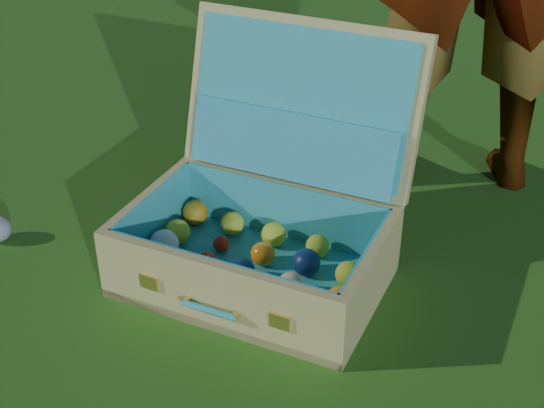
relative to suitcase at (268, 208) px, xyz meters
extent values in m
plane|color=#215114|center=(-0.02, -0.24, -0.17)|extent=(60.00, 60.00, 0.00)
cube|color=tan|center=(0.01, -0.09, -0.16)|extent=(0.69, 0.50, 0.02)
cube|color=tan|center=(0.04, -0.29, -0.08)|extent=(0.63, 0.11, 0.19)
cube|color=tan|center=(-0.01, 0.11, -0.08)|extent=(0.63, 0.11, 0.19)
cube|color=tan|center=(-0.29, -0.13, -0.08)|extent=(0.07, 0.38, 0.19)
cube|color=tan|center=(0.32, -0.05, -0.08)|extent=(0.07, 0.38, 0.19)
cube|color=teal|center=(0.01, -0.09, -0.14)|extent=(0.63, 0.45, 0.01)
cube|color=teal|center=(0.04, -0.27, -0.06)|extent=(0.58, 0.09, 0.17)
cube|color=teal|center=(-0.01, 0.09, -0.06)|extent=(0.58, 0.09, 0.17)
cube|color=teal|center=(-0.27, -0.13, -0.06)|extent=(0.06, 0.37, 0.17)
cube|color=teal|center=(0.30, -0.05, -0.06)|extent=(0.06, 0.37, 0.17)
cube|color=tan|center=(-0.02, 0.20, 0.22)|extent=(0.65, 0.25, 0.41)
cube|color=teal|center=(-0.02, 0.18, 0.22)|extent=(0.60, 0.20, 0.36)
cube|color=teal|center=(-0.02, 0.13, 0.11)|extent=(0.57, 0.15, 0.18)
cube|color=#F2C659|center=(-0.12, -0.33, -0.08)|extent=(0.05, 0.01, 0.04)
cube|color=#F2C659|center=(0.21, -0.28, -0.08)|extent=(0.05, 0.01, 0.04)
cylinder|color=teal|center=(0.05, -0.32, -0.09)|extent=(0.14, 0.03, 0.01)
cube|color=#F2C659|center=(-0.02, -0.32, -0.09)|extent=(0.02, 0.02, 0.01)
cube|color=#F2C659|center=(0.11, -0.30, -0.09)|extent=(0.02, 0.02, 0.01)
sphere|color=white|center=(-0.20, -0.26, -0.10)|extent=(0.09, 0.09, 0.09)
sphere|color=white|center=(-0.07, -0.25, -0.11)|extent=(0.06, 0.06, 0.06)
sphere|color=beige|center=(0.03, -0.22, -0.10)|extent=(0.09, 0.09, 0.09)
sphere|color=orange|center=(0.15, -0.20, -0.12)|extent=(0.05, 0.05, 0.05)
sphere|color=#AF7E17|center=(0.28, -0.19, -0.10)|extent=(0.09, 0.09, 0.09)
sphere|color=white|center=(-0.22, -0.16, -0.10)|extent=(0.08, 0.08, 0.08)
sphere|color=#A9220D|center=(-0.09, -0.15, -0.11)|extent=(0.05, 0.05, 0.05)
sphere|color=#0F224B|center=(0.01, -0.14, -0.11)|extent=(0.06, 0.06, 0.06)
sphere|color=beige|center=(0.14, -0.12, -0.11)|extent=(0.07, 0.07, 0.07)
sphere|color=orange|center=(0.27, -0.11, -0.11)|extent=(0.07, 0.07, 0.07)
sphere|color=gold|center=(-0.23, -0.09, -0.11)|extent=(0.07, 0.07, 0.07)
sphere|color=#A9220D|center=(-0.11, -0.06, -0.12)|extent=(0.04, 0.04, 0.04)
sphere|color=orange|center=(0.01, -0.05, -0.11)|extent=(0.06, 0.06, 0.06)
sphere|color=#0F224B|center=(0.13, -0.02, -0.11)|extent=(0.07, 0.07, 0.07)
sphere|color=gold|center=(0.24, -0.01, -0.11)|extent=(0.07, 0.07, 0.07)
sphere|color=#AF7E17|center=(-0.25, 0.01, -0.11)|extent=(0.07, 0.07, 0.07)
sphere|color=gold|center=(-0.13, 0.03, -0.11)|extent=(0.06, 0.06, 0.06)
sphere|color=gold|center=(-0.01, 0.04, -0.11)|extent=(0.07, 0.07, 0.07)
sphere|color=gold|center=(0.11, 0.06, -0.11)|extent=(0.06, 0.06, 0.06)
camera|label=1|loc=(0.88, -1.37, 1.01)|focal=50.00mm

